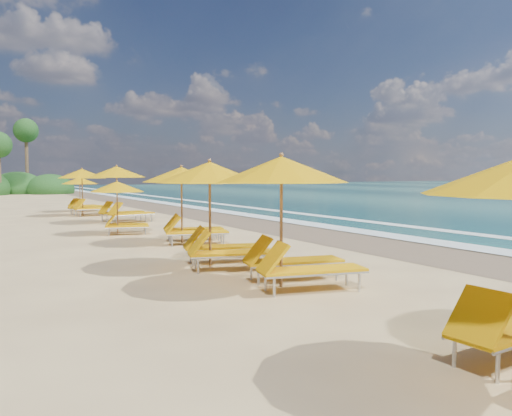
{
  "coord_description": "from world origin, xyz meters",
  "views": [
    {
      "loc": [
        -7.84,
        -13.21,
        2.27
      ],
      "look_at": [
        0.0,
        0.0,
        1.2
      ],
      "focal_mm": 35.72,
      "sensor_mm": 36.0,
      "label": 1
    }
  ],
  "objects": [
    {
      "name": "station_6",
      "position": [
        -2.53,
        5.49,
        1.12
      ],
      "size": [
        2.51,
        2.44,
        2.0
      ],
      "rotation": [
        0.0,
        0.0,
        -0.28
      ],
      "color": "olive",
      "rests_on": "ground"
    },
    {
      "name": "ground",
      "position": [
        0.0,
        0.0,
        0.0
      ],
      "size": [
        160.0,
        160.0,
        0.0
      ],
      "primitive_type": "plane",
      "color": "#D3B97C",
      "rests_on": "ground"
    },
    {
      "name": "station_3",
      "position": [
        -2.11,
        -4.93,
        1.49
      ],
      "size": [
        3.31,
        3.2,
        2.67
      ],
      "rotation": [
        0.0,
        0.0,
        -0.26
      ],
      "color": "olive",
      "rests_on": "ground"
    },
    {
      "name": "station_7",
      "position": [
        -1.29,
        9.9,
        1.47
      ],
      "size": [
        3.12,
        2.97,
        2.63
      ],
      "rotation": [
        0.0,
        0.0,
        0.17
      ],
      "color": "olive",
      "rests_on": "ground"
    },
    {
      "name": "station_9",
      "position": [
        -1.41,
        17.53,
        1.15
      ],
      "size": [
        2.55,
        2.47,
        2.06
      ],
      "rotation": [
        0.0,
        0.0,
        0.25
      ],
      "color": "olive",
      "rests_on": "ground"
    },
    {
      "name": "surf_foam",
      "position": [
        6.7,
        0.0,
        0.03
      ],
      "size": [
        4.0,
        160.0,
        0.01
      ],
      "color": "white",
      "rests_on": "ground"
    },
    {
      "name": "station_4",
      "position": [
        -2.41,
        -2.29,
        1.46
      ],
      "size": [
        3.28,
        3.19,
        2.6
      ],
      "rotation": [
        0.0,
        0.0,
        -0.3
      ],
      "color": "olive",
      "rests_on": "ground"
    },
    {
      "name": "wet_sand",
      "position": [
        4.0,
        0.0,
        0.01
      ],
      "size": [
        4.0,
        160.0,
        0.01
      ],
      "primitive_type": "cube",
      "color": "#7B6449",
      "rests_on": "ground"
    },
    {
      "name": "station_5",
      "position": [
        -1.38,
        2.0,
        1.41
      ],
      "size": [
        3.18,
        3.09,
        2.52
      ],
      "rotation": [
        0.0,
        0.0,
        -0.3
      ],
      "color": "olive",
      "rests_on": "ground"
    },
    {
      "name": "station_8",
      "position": [
        -1.87,
        14.43,
        1.42
      ],
      "size": [
        2.91,
        2.74,
        2.53
      ],
      "rotation": [
        0.0,
        0.0,
        0.11
      ],
      "color": "olive",
      "rests_on": "ground"
    }
  ]
}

